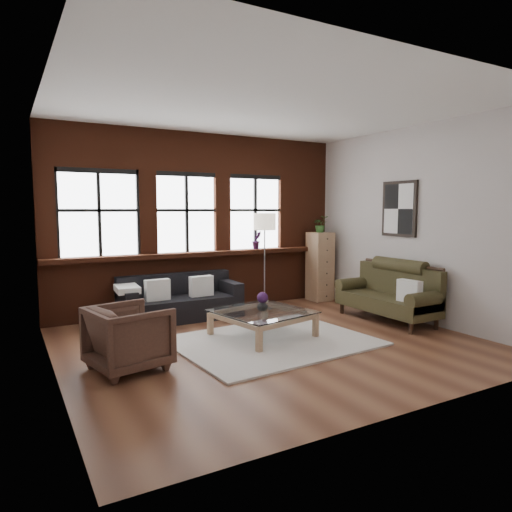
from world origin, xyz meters
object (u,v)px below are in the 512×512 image
dark_sofa (181,298)px  drawer_chest (320,266)px  armchair (129,338)px  vintage_settee (386,292)px  floor_lamp (265,258)px  coffee_table (263,324)px  vase (263,305)px

dark_sofa → drawer_chest: (3.03, 0.17, 0.33)m
dark_sofa → armchair: bearing=-123.8°
vintage_settee → floor_lamp: size_ratio=0.95×
coffee_table → vintage_settee: bearing=-3.9°
drawer_chest → dark_sofa: bearing=-176.8°
vintage_settee → vase: 2.27m
vase → drawer_chest: 2.98m
dark_sofa → armchair: size_ratio=2.41×
coffee_table → dark_sofa: bearing=112.1°
vintage_settee → floor_lamp: (-1.32, 1.74, 0.47)m
dark_sofa → floor_lamp: size_ratio=1.04×
dark_sofa → vase: size_ratio=12.35×
dark_sofa → floor_lamp: (1.61, -0.04, 0.60)m
coffee_table → drawer_chest: (2.37, 1.79, 0.50)m
vase → drawer_chest: drawer_chest is taller
vintage_settee → floor_lamp: floor_lamp is taller
coffee_table → vase: 0.28m
dark_sofa → vintage_settee: (2.92, -1.77, 0.12)m
vintage_settee → floor_lamp: bearing=127.1°
vintage_settee → drawer_chest: bearing=86.9°
coffee_table → floor_lamp: 2.00m
dark_sofa → vase: (0.66, -1.62, 0.11)m
drawer_chest → floor_lamp: (-1.42, -0.21, 0.27)m
armchair → vase: bearing=-90.9°
armchair → vintage_settee: bearing=-98.9°
dark_sofa → vintage_settee: bearing=-31.2°
vintage_settee → coffee_table: vintage_settee is taller
vintage_settee → armchair: vintage_settee is taller
dark_sofa → drawer_chest: bearing=3.2°
vintage_settee → drawer_chest: (0.10, 1.95, 0.20)m
dark_sofa → coffee_table: (0.66, -1.62, -0.17)m
vintage_settee → coffee_table: bearing=176.1°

